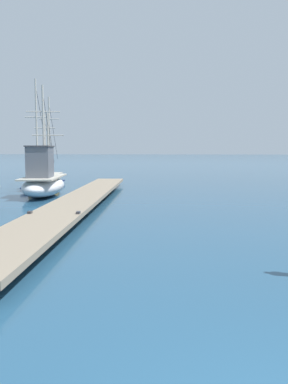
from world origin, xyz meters
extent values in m
cube|color=gray|center=(-5.97, 14.35, 0.37)|extent=(3.71, 23.04, 0.16)
cylinder|color=#4C3D2D|center=(-5.39, 7.48, 0.15)|extent=(0.36, 0.36, 0.29)
cylinder|color=#4C3D2D|center=(-5.78, 12.06, 0.15)|extent=(0.36, 0.36, 0.29)
cylinder|color=#4C3D2D|center=(-6.16, 16.64, 0.15)|extent=(0.36, 0.36, 0.29)
cylinder|color=#4C3D2D|center=(-6.54, 21.22, 0.15)|extent=(0.36, 0.36, 0.29)
cylinder|color=#4C3D2D|center=(-6.93, 25.79, 0.15)|extent=(0.36, 0.36, 0.29)
cube|color=#333338|center=(-6.38, 9.70, 0.49)|extent=(0.14, 0.21, 0.08)
cube|color=#333338|center=(-4.79, 9.84, 0.49)|extent=(0.14, 0.21, 0.08)
ellipsoid|color=silver|center=(-9.17, 18.46, 0.54)|extent=(2.91, 5.84, 1.08)
cube|color=#B2AD9E|center=(-9.17, 18.46, 1.04)|extent=(2.58, 5.25, 0.08)
cube|color=#565B66|center=(-9.03, 17.64, 1.88)|extent=(1.41, 1.80, 1.60)
cube|color=#3D3D42|center=(-9.03, 17.64, 2.71)|extent=(1.52, 1.95, 0.06)
cylinder|color=#B2ADA3|center=(-9.22, 18.74, 3.54)|extent=(0.11, 0.11, 4.93)
cylinder|color=#B2ADA3|center=(-9.22, 18.74, 4.58)|extent=(1.81, 0.36, 0.06)
cylinder|color=#333338|center=(-9.43, 20.05, 3.79)|extent=(0.44, 2.53, 3.65)
cylinder|color=#B2ADA3|center=(-9.42, 19.98, 2.86)|extent=(0.11, 0.11, 3.56)
cylinder|color=#B2ADA3|center=(-9.42, 19.98, 3.35)|extent=(1.81, 0.36, 0.06)
cylinder|color=#333338|center=(-9.58, 20.93, 3.03)|extent=(0.32, 1.83, 2.63)
ellipsoid|color=gold|center=(-10.92, 23.37, 0.43)|extent=(2.44, 6.68, 0.86)
cube|color=#B2AD9E|center=(-10.92, 23.37, 0.82)|extent=(2.17, 6.01, 0.08)
cube|color=#19234C|center=(-10.92, 23.37, 0.24)|extent=(2.44, 6.56, 0.08)
cube|color=#565B66|center=(-10.79, 22.40, 1.42)|extent=(1.11, 1.84, 1.12)
cube|color=#3D3D42|center=(-10.79, 22.40, 2.01)|extent=(1.20, 1.98, 0.06)
cylinder|color=#B2ADA3|center=(-10.97, 23.69, 2.89)|extent=(0.11, 0.11, 4.06)
cylinder|color=#B2ADA3|center=(-10.97, 23.69, 3.96)|extent=(1.40, 0.25, 0.06)
cylinder|color=#333338|center=(-11.12, 24.78, 3.09)|extent=(0.32, 2.10, 3.01)
cylinder|color=#B2ADA3|center=(-11.17, 25.15, 3.53)|extent=(0.11, 0.11, 5.33)
cylinder|color=#B2ADA3|center=(-11.17, 25.15, 4.67)|extent=(1.40, 0.25, 0.06)
cylinder|color=#333338|center=(-11.37, 26.57, 3.79)|extent=(0.41, 2.75, 3.95)
cylinder|color=#B2ADA3|center=(-10.65, 21.43, 3.84)|extent=(0.11, 0.11, 5.95)
cylinder|color=#B2ADA3|center=(-10.65, 21.43, 4.51)|extent=(1.40, 0.25, 0.06)
cylinder|color=#333338|center=(-10.87, 23.02, 4.13)|extent=(0.45, 3.07, 4.40)
camera|label=1|loc=(-1.08, -3.07, 2.56)|focal=38.38mm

